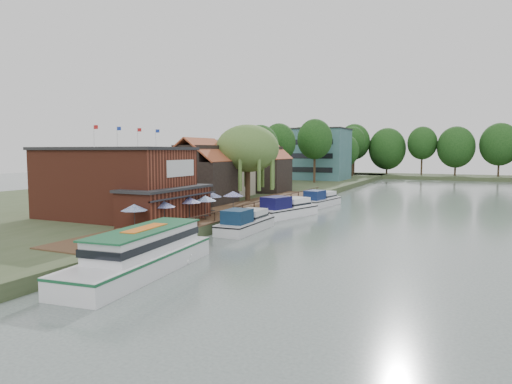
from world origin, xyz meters
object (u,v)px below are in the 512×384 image
at_px(umbrella_3, 205,207).
at_px(cruiser_2, 320,198).
at_px(willow, 248,163).
at_px(tour_boat, 140,251).
at_px(cottage_c, 265,167).
at_px(umbrella_4, 212,203).
at_px(cottage_a, 200,171).
at_px(cruiser_1, 286,206).
at_px(umbrella_1, 164,214).
at_px(umbrella_2, 189,209).
at_px(pub, 129,183).
at_px(hotel_block, 296,154).
at_px(cruiser_0, 246,219).
at_px(swan, 186,261).
at_px(umbrella_5, 233,202).
at_px(cottage_b, 218,168).
at_px(umbrella_0, 135,218).

relative_size(umbrella_3, cruiser_2, 0.24).
height_order(willow, tour_boat, willow).
bearing_deg(cottage_c, umbrella_4, -78.03).
relative_size(cottage_a, cruiser_1, 0.82).
bearing_deg(cottage_c, cottage_a, -93.01).
relative_size(umbrella_1, umbrella_2, 1.00).
relative_size(umbrella_3, cruiser_1, 0.23).
height_order(pub, willow, willow).
relative_size(umbrella_3, tour_boat, 0.18).
xyz_separation_m(cruiser_1, tour_boat, (0.66, -27.80, 0.18)).
distance_m(hotel_block, tour_boat, 86.42).
height_order(umbrella_2, cruiser_1, umbrella_2).
height_order(cruiser_0, tour_boat, tour_boat).
bearing_deg(swan, cruiser_1, 94.59).
xyz_separation_m(pub, umbrella_2, (6.62, 0.76, -2.36)).
relative_size(pub, willow, 1.92).
xyz_separation_m(willow, cruiser_0, (7.59, -16.10, -5.04)).
bearing_deg(cottage_a, umbrella_2, -61.84).
bearing_deg(cruiser_1, umbrella_4, -105.62).
bearing_deg(umbrella_5, cottage_b, 124.27).
height_order(umbrella_0, tour_boat, umbrella_0).
bearing_deg(umbrella_3, cottage_c, 103.06).
relative_size(umbrella_1, cruiser_0, 0.24).
relative_size(cottage_b, cruiser_1, 0.92).
xyz_separation_m(umbrella_2, cruiser_0, (4.47, 3.14, -1.11)).
height_order(cottage_c, cruiser_2, cottage_c).
bearing_deg(cruiser_1, umbrella_3, -91.62).
bearing_deg(umbrella_0, cruiser_0, 61.65).
xyz_separation_m(umbrella_2, umbrella_5, (0.86, 7.39, 0.00)).
xyz_separation_m(cottage_c, umbrella_0, (5.71, -40.08, -2.96)).
bearing_deg(umbrella_4, cruiser_2, 74.21).
bearing_deg(umbrella_3, umbrella_4, 111.01).
height_order(umbrella_0, cruiser_0, umbrella_0).
distance_m(pub, umbrella_2, 7.07).
relative_size(umbrella_4, umbrella_5, 1.00).
relative_size(willow, umbrella_0, 4.39).
relative_size(willow, tour_boat, 0.78).
bearing_deg(cottage_a, umbrella_4, -51.69).
distance_m(cottage_c, umbrella_4, 28.47).
distance_m(willow, umbrella_2, 19.88).
bearing_deg(umbrella_4, tour_boat, -72.85).
bearing_deg(cruiser_2, cottage_c, 157.67).
bearing_deg(umbrella_0, cruiser_2, 79.69).
distance_m(pub, cottage_a, 15.05).
xyz_separation_m(cottage_a, swan, (14.12, -24.62, -5.03)).
xyz_separation_m(cottage_c, umbrella_2, (6.62, -33.24, -2.96)).
bearing_deg(umbrella_4, cottage_a, 128.31).
bearing_deg(pub, cruiser_0, 19.36).
distance_m(willow, umbrella_1, 23.64).
distance_m(umbrella_2, umbrella_4, 5.59).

